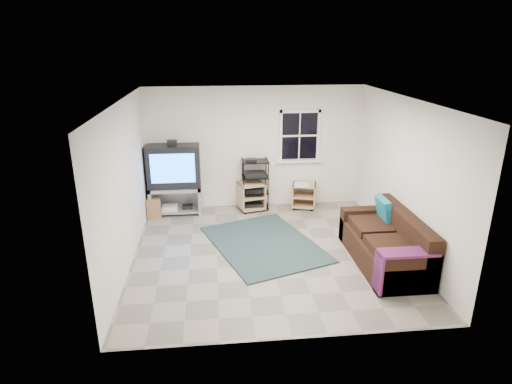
{
  "coord_description": "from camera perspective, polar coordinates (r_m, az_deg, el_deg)",
  "views": [
    {
      "loc": [
        -0.9,
        -6.58,
        3.46
      ],
      "look_at": [
        -0.18,
        0.4,
        0.98
      ],
      "focal_mm": 30.0,
      "sensor_mm": 36.0,
      "label": 1
    }
  ],
  "objects": [
    {
      "name": "side_table_left",
      "position": [
        9.23,
        -0.75,
        -0.39
      ],
      "size": [
        0.61,
        0.61,
        0.6
      ],
      "rotation": [
        0.0,
        0.0,
        0.23
      ],
      "color": "tan",
      "rests_on": "ground"
    },
    {
      "name": "side_table_right",
      "position": [
        9.4,
        6.4,
        -0.19
      ],
      "size": [
        0.6,
        0.6,
        0.56
      ],
      "rotation": [
        0.0,
        0.0,
        -0.27
      ],
      "color": "tan",
      "rests_on": "ground"
    },
    {
      "name": "tv_unit",
      "position": [
        9.01,
        -10.85,
        2.41
      ],
      "size": [
        1.07,
        0.54,
        1.58
      ],
      "color": "#9A9BA2",
      "rests_on": "ground"
    },
    {
      "name": "shag_rug",
      "position": [
        7.75,
        1.08,
        -6.9
      ],
      "size": [
        2.31,
        2.7,
        0.03
      ],
      "primitive_type": "cube",
      "rotation": [
        0.0,
        0.0,
        0.33
      ],
      "color": "black",
      "rests_on": "ground"
    },
    {
      "name": "sofa",
      "position": [
        7.34,
        16.99,
        -6.7
      ],
      "size": [
        0.9,
        2.02,
        0.93
      ],
      "color": "black",
      "rests_on": "ground"
    },
    {
      "name": "av_rack",
      "position": [
        9.19,
        -0.12,
        0.62
      ],
      "size": [
        0.56,
        0.41,
        1.12
      ],
      "color": "black",
      "rests_on": "ground"
    },
    {
      "name": "room",
      "position": [
        9.25,
        5.8,
        7.03
      ],
      "size": [
        4.6,
        4.62,
        4.6
      ],
      "color": "gray",
      "rests_on": "ground"
    },
    {
      "name": "paper_bag",
      "position": [
        9.05,
        -13.5,
        -2.14
      ],
      "size": [
        0.31,
        0.23,
        0.41
      ],
      "primitive_type": "cube",
      "rotation": [
        0.0,
        0.0,
        0.18
      ],
      "color": "olive",
      "rests_on": "ground"
    }
  ]
}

